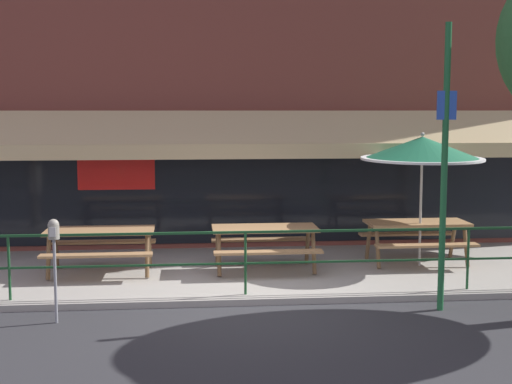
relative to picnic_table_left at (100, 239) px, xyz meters
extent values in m
plane|color=#2D2D30|center=(2.33, -1.88, -0.71)|extent=(120.00, 120.00, 0.00)
cube|color=#9E998E|center=(2.33, 0.12, -0.66)|extent=(15.00, 4.00, 0.10)
cube|color=brown|center=(2.33, 2.37, 3.45)|extent=(15.00, 0.50, 8.32)
cube|color=black|center=(2.33, 2.11, 0.64)|extent=(12.00, 0.02, 2.30)
cube|color=red|center=(0.08, 2.09, 0.94)|extent=(1.50, 0.02, 0.70)
cube|color=tan|center=(2.33, 1.57, 1.79)|extent=(13.80, 0.92, 0.70)
cube|color=tan|center=(2.33, 1.06, 1.39)|extent=(13.80, 0.08, 0.28)
cylinder|color=#194723|center=(-1.12, -1.58, -0.13)|extent=(0.04, 0.04, 0.95)
cylinder|color=#194723|center=(2.33, -1.58, -0.13)|extent=(0.04, 0.04, 0.95)
cylinder|color=#194723|center=(5.78, -1.58, -0.13)|extent=(0.04, 0.04, 0.95)
cube|color=#194723|center=(2.33, -1.58, 0.34)|extent=(13.80, 0.04, 0.04)
cube|color=#194723|center=(2.33, -1.58, -0.13)|extent=(13.80, 0.03, 0.03)
cube|color=#997047|center=(0.00, 0.00, 0.13)|extent=(1.80, 0.80, 0.05)
cube|color=#997047|center=(0.00, -0.58, -0.17)|extent=(1.80, 0.26, 0.04)
cube|color=#997047|center=(0.00, 0.58, -0.17)|extent=(1.80, 0.26, 0.04)
cylinder|color=brown|center=(0.80, -0.32, -0.24)|extent=(0.07, 0.30, 0.73)
cylinder|color=brown|center=(0.80, 0.32, -0.24)|extent=(0.07, 0.30, 0.73)
cylinder|color=brown|center=(-0.80, -0.32, -0.24)|extent=(0.07, 0.30, 0.73)
cylinder|color=brown|center=(-0.80, 0.32, -0.24)|extent=(0.07, 0.30, 0.73)
cube|color=#997047|center=(2.79, -0.02, 0.13)|extent=(1.80, 0.80, 0.05)
cube|color=#997047|center=(2.79, -0.60, -0.17)|extent=(1.80, 0.26, 0.04)
cube|color=#997047|center=(2.79, 0.56, -0.17)|extent=(1.80, 0.26, 0.04)
cylinder|color=brown|center=(3.59, -0.33, -0.24)|extent=(0.07, 0.30, 0.73)
cylinder|color=brown|center=(3.59, 0.30, -0.24)|extent=(0.07, 0.30, 0.73)
cylinder|color=brown|center=(1.99, -0.33, -0.24)|extent=(0.07, 0.30, 0.73)
cylinder|color=brown|center=(1.99, 0.30, -0.24)|extent=(0.07, 0.30, 0.73)
cube|color=#997047|center=(5.58, 0.31, 0.13)|extent=(1.80, 0.80, 0.05)
cube|color=#997047|center=(5.58, -0.27, -0.17)|extent=(1.80, 0.26, 0.04)
cube|color=#997047|center=(5.58, 0.89, -0.17)|extent=(1.80, 0.26, 0.04)
cylinder|color=brown|center=(6.38, -0.01, -0.24)|extent=(0.07, 0.30, 0.73)
cylinder|color=brown|center=(6.38, 0.63, -0.24)|extent=(0.07, 0.30, 0.73)
cylinder|color=brown|center=(4.78, -0.01, -0.24)|extent=(0.07, 0.30, 0.73)
cylinder|color=brown|center=(4.78, 0.63, -0.24)|extent=(0.07, 0.30, 0.73)
cylinder|color=#B7B2A8|center=(5.58, 0.12, 0.54)|extent=(0.04, 0.04, 2.30)
cone|color=#1E6B47|center=(5.58, 0.12, 1.49)|extent=(2.10, 2.10, 0.42)
cylinder|color=white|center=(5.58, 0.12, 1.30)|extent=(2.14, 2.14, 0.06)
sphere|color=#B7B2A8|center=(5.58, 0.12, 1.73)|extent=(0.07, 0.07, 0.07)
cylinder|color=gray|center=(-0.30, -2.45, -0.13)|extent=(0.04, 0.04, 1.15)
cylinder|color=gray|center=(-0.30, -2.45, 0.54)|extent=(0.15, 0.15, 0.20)
sphere|color=gray|center=(-0.30, -2.45, 0.64)|extent=(0.14, 0.14, 0.14)
cube|color=silver|center=(-0.30, -2.53, 0.55)|extent=(0.08, 0.01, 0.13)
cylinder|color=#1E6033|center=(5.09, -2.33, 1.33)|extent=(0.09, 0.09, 4.07)
cube|color=blue|center=(5.09, -2.35, 2.22)|extent=(0.28, 0.02, 0.40)
camera|label=1|loc=(1.51, -12.02, 2.16)|focal=50.00mm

